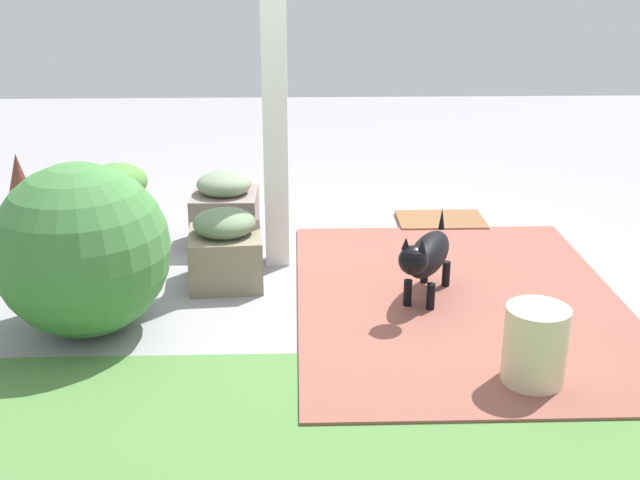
# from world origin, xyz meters

# --- Properties ---
(ground_plane) EXTENTS (12.00, 12.00, 0.00)m
(ground_plane) POSITION_xyz_m (0.00, 0.00, 0.00)
(ground_plane) COLOR #949196
(brick_path) EXTENTS (1.80, 2.40, 0.02)m
(brick_path) POSITION_xyz_m (-0.70, 0.42, 0.01)
(brick_path) COLOR #8F5145
(brick_path) RESTS_ON ground
(porch_pillar) EXTENTS (0.14, 0.14, 2.12)m
(porch_pillar) POSITION_xyz_m (0.32, -0.21, 1.06)
(porch_pillar) COLOR white
(porch_pillar) RESTS_ON ground
(stone_planter_nearest) EXTENTS (0.43, 0.44, 0.50)m
(stone_planter_nearest) POSITION_xyz_m (0.67, -0.54, 0.23)
(stone_planter_nearest) COLOR gray
(stone_planter_nearest) RESTS_ON ground
(stone_planter_near) EXTENTS (0.45, 0.47, 0.45)m
(stone_planter_near) POSITION_xyz_m (0.62, 0.11, 0.21)
(stone_planter_near) COLOR gray
(stone_planter_near) RESTS_ON ground
(round_shrub) EXTENTS (0.88, 0.88, 0.88)m
(round_shrub) POSITION_xyz_m (1.28, 0.70, 0.44)
(round_shrub) COLOR #417B3C
(round_shrub) RESTS_ON ground
(terracotta_pot_spiky) EXTENTS (0.29, 0.29, 0.66)m
(terracotta_pot_spiky) POSITION_xyz_m (1.94, -0.41, 0.32)
(terracotta_pot_spiky) COLOR #A45C3D
(terracotta_pot_spiky) RESTS_ON ground
(terracotta_pot_broad) EXTENTS (0.41, 0.41, 0.48)m
(terracotta_pot_broad) POSITION_xyz_m (1.42, -0.81, 0.30)
(terracotta_pot_broad) COLOR #BC5B38
(terracotta_pot_broad) RESTS_ON ground
(dog) EXTENTS (0.41, 0.66, 0.47)m
(dog) POSITION_xyz_m (-0.51, 0.41, 0.27)
(dog) COLOR black
(dog) RESTS_ON ground
(ceramic_urn) EXTENTS (0.28, 0.28, 0.38)m
(ceramic_urn) POSITION_xyz_m (-0.86, 1.31, 0.19)
(ceramic_urn) COLOR beige
(ceramic_urn) RESTS_ON ground
(doormat) EXTENTS (0.61, 0.41, 0.03)m
(doormat) POSITION_xyz_m (-0.83, -0.93, 0.01)
(doormat) COLOR brown
(doormat) RESTS_ON ground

